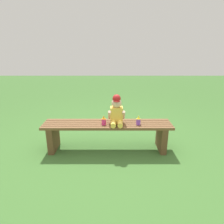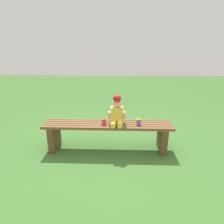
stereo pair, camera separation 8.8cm
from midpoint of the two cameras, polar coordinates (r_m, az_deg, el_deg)
The scene contains 5 objects.
ground_plane at distance 2.85m, azimuth -2.20°, elevation -10.92°, with size 16.00×16.00×0.00m, color #3D6B2D.
park_bench at distance 2.72m, azimuth -2.28°, elevation -5.77°, with size 1.78×0.35×0.40m.
child_figure at distance 2.60m, azimuth 0.43°, elevation 0.24°, with size 0.23×0.27×0.40m.
sippy_cup_left at distance 2.60m, azimuth -3.40°, elevation -2.60°, with size 0.06×0.06×0.12m.
sippy_cup_right at distance 2.61m, azimuth 6.94°, elevation -2.58°, with size 0.06×0.06×0.12m.
Camera 1 is at (0.07, -2.48, 1.39)m, focal length 30.71 mm.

